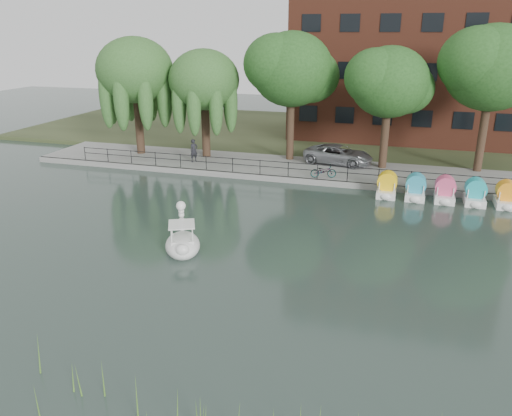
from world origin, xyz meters
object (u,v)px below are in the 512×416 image
at_px(bicycle, 323,170).
at_px(pedestrian, 194,149).
at_px(minivan, 338,153).
at_px(swan_boat, 183,241).

bearing_deg(bicycle, pedestrian, 66.30).
bearing_deg(minivan, pedestrian, 112.93).
height_order(bicycle, swan_boat, swan_boat).
xyz_separation_m(bicycle, swan_boat, (-4.48, -12.80, -0.42)).
distance_m(bicycle, swan_boat, 13.56).
relative_size(bicycle, pedestrian, 0.87).
relative_size(minivan, bicycle, 3.36).
bearing_deg(pedestrian, minivan, -40.12).
distance_m(minivan, swan_boat, 17.52).
height_order(pedestrian, swan_boat, pedestrian).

